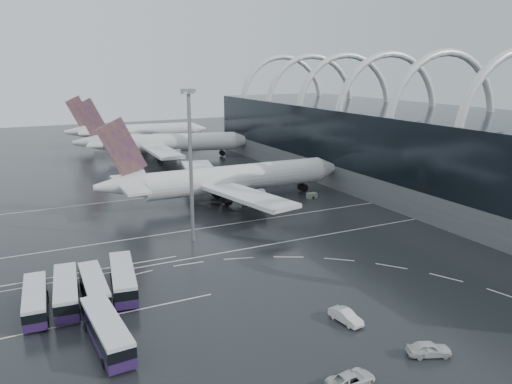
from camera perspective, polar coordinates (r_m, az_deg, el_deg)
name	(u,v)px	position (r m, az deg, el deg)	size (l,w,h in m)	color
ground	(231,247)	(88.68, -2.90, -6.29)	(420.00, 420.00, 0.00)	black
terminal	(418,146)	(136.21, 17.98, 5.04)	(42.00, 160.00, 34.90)	#5A5D5F
lane_marking_near	(235,251)	(86.96, -2.37, -6.70)	(120.00, 0.25, 0.01)	silver
lane_marking_mid	(206,228)	(99.18, -5.68, -4.07)	(120.00, 0.25, 0.01)	silver
lane_marking_far	(166,195)	(124.76, -10.26, -0.39)	(120.00, 0.25, 0.01)	silver
bus_bay_line_south	(109,316)	(68.41, -16.47, -13.43)	(28.00, 0.25, 0.01)	silver
bus_bay_line_north	(90,271)	(82.85, -18.48, -8.57)	(28.00, 0.25, 0.01)	silver
airliner_main	(226,180)	(116.32, -3.50, 1.40)	(61.34, 54.05, 20.86)	silver
airliner_gate_b	(163,144)	(173.44, -10.59, 5.47)	(59.89, 53.01, 20.95)	silver
airliner_gate_c	(136,132)	(207.49, -13.55, 6.67)	(56.17, 51.61, 20.00)	silver
bus_row_near_a	(35,300)	(71.96, -23.93, -11.20)	(3.62, 12.54, 3.05)	#271542
bus_row_near_b	(66,291)	(72.66, -20.89, -10.55)	(4.27, 13.44, 3.25)	#271542
bus_row_near_c	(94,287)	(73.05, -18.03, -10.23)	(3.25, 12.61, 3.09)	#271542
bus_row_near_d	(123,278)	(74.11, -14.95, -9.51)	(4.99, 13.98, 3.37)	#271542
bus_row_far_a	(107,330)	(61.37, -16.70, -14.91)	(3.91, 13.70, 3.33)	#271542
van_curve_a	(351,379)	(54.00, 10.81, -20.29)	(2.42, 5.24, 1.46)	silver
van_curve_b	(429,349)	(60.67, 19.15, -16.57)	(1.94, 4.82, 1.64)	silver
van_curve_c	(346,316)	(64.98, 10.23, -13.80)	(1.69, 4.84, 1.59)	silver
floodlight_mast	(190,148)	(88.27, -7.54, 5.05)	(2.09, 2.09, 27.26)	gray
gse_cart_belly_a	(281,206)	(111.35, 2.88, -1.63)	(2.27, 1.34, 1.24)	#B87918
gse_cart_belly_b	(250,189)	(126.11, -0.75, 0.30)	(2.33, 1.38, 1.27)	slate
gse_cart_belly_d	(312,196)	(120.82, 6.40, -0.41)	(2.38, 1.41, 1.30)	slate
gse_cart_belly_e	(230,194)	(121.29, -2.99, -0.28)	(2.39, 1.42, 1.31)	#B87918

